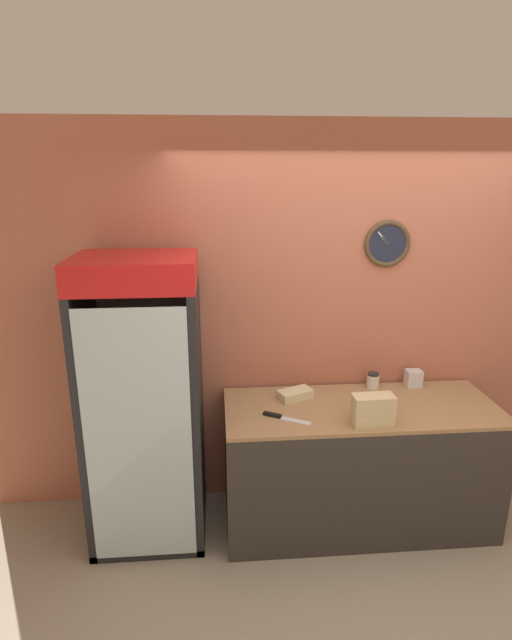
# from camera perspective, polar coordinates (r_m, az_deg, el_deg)

# --- Properties ---
(ground_plane) EXTENTS (14.00, 14.00, 0.00)m
(ground_plane) POSITION_cam_1_polar(r_m,az_deg,el_deg) (3.27, 16.01, -30.82)
(ground_plane) COLOR gray
(wall_back) EXTENTS (5.20, 0.09, 2.70)m
(wall_back) POSITION_cam_1_polar(r_m,az_deg,el_deg) (3.61, 10.67, -0.02)
(wall_back) COLOR #B7664C
(wall_back) RESTS_ON ground_plane
(prep_counter) EXTENTS (1.81, 0.70, 0.88)m
(prep_counter) POSITION_cam_1_polar(r_m,az_deg,el_deg) (3.64, 11.54, -15.81)
(prep_counter) COLOR #332D28
(prep_counter) RESTS_ON ground_plane
(beverage_cooler) EXTENTS (0.72, 0.66, 1.90)m
(beverage_cooler) POSITION_cam_1_polar(r_m,az_deg,el_deg) (3.32, -12.57, -7.52)
(beverage_cooler) COLOR black
(beverage_cooler) RESTS_ON ground_plane
(sandwich_stack_bottom) EXTENTS (0.26, 0.14, 0.06)m
(sandwich_stack_bottom) POSITION_cam_1_polar(r_m,az_deg,el_deg) (3.19, 13.14, -11.03)
(sandwich_stack_bottom) COLOR tan
(sandwich_stack_bottom) RESTS_ON prep_counter
(sandwich_stack_middle) EXTENTS (0.26, 0.13, 0.06)m
(sandwich_stack_middle) POSITION_cam_1_polar(r_m,az_deg,el_deg) (3.16, 13.22, -10.00)
(sandwich_stack_middle) COLOR tan
(sandwich_stack_middle) RESTS_ON sandwich_stack_bottom
(sandwich_stack_top) EXTENTS (0.26, 0.13, 0.06)m
(sandwich_stack_top) POSITION_cam_1_polar(r_m,az_deg,el_deg) (3.13, 13.30, -8.94)
(sandwich_stack_top) COLOR tan
(sandwich_stack_top) RESTS_ON sandwich_stack_middle
(sandwich_flat_left) EXTENTS (0.26, 0.20, 0.06)m
(sandwich_flat_left) POSITION_cam_1_polar(r_m,az_deg,el_deg) (3.46, 4.50, -8.42)
(sandwich_flat_left) COLOR beige
(sandwich_flat_left) RESTS_ON prep_counter
(chefs_knife) EXTENTS (0.29, 0.18, 0.02)m
(chefs_knife) POSITION_cam_1_polar(r_m,az_deg,el_deg) (3.20, 2.77, -10.99)
(chefs_knife) COLOR silver
(chefs_knife) RESTS_ON prep_counter
(condiment_jar) EXTENTS (0.09, 0.09, 0.11)m
(condiment_jar) POSITION_cam_1_polar(r_m,az_deg,el_deg) (3.69, 13.22, -6.73)
(condiment_jar) COLOR silver
(condiment_jar) RESTS_ON prep_counter
(napkin_dispenser) EXTENTS (0.11, 0.09, 0.12)m
(napkin_dispenser) POSITION_cam_1_polar(r_m,az_deg,el_deg) (3.79, 17.55, -6.36)
(napkin_dispenser) COLOR silver
(napkin_dispenser) RESTS_ON prep_counter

